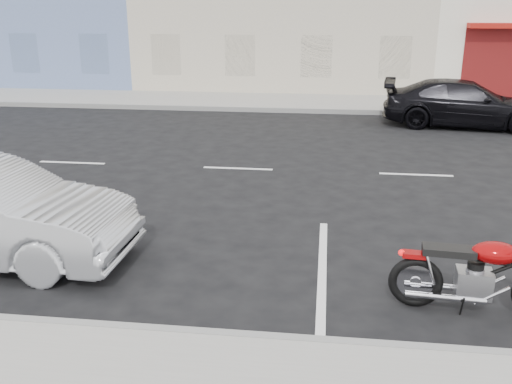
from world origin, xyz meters
TOP-DOWN VIEW (x-y plane):
  - ground at (0.00, 0.00)m, footprint 120.00×120.00m
  - sidewalk_far at (-5.00, 8.70)m, footprint 80.00×3.40m
  - curb_far at (-5.00, 7.00)m, footprint 80.00×0.12m
  - car_far at (4.11, 5.44)m, footprint 5.01×2.54m

SIDE VIEW (x-z plane):
  - ground at x=0.00m, z-range 0.00..0.00m
  - sidewalk_far at x=-5.00m, z-range 0.00..0.15m
  - curb_far at x=-5.00m, z-range 0.00..0.16m
  - car_far at x=4.11m, z-range 0.00..1.40m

